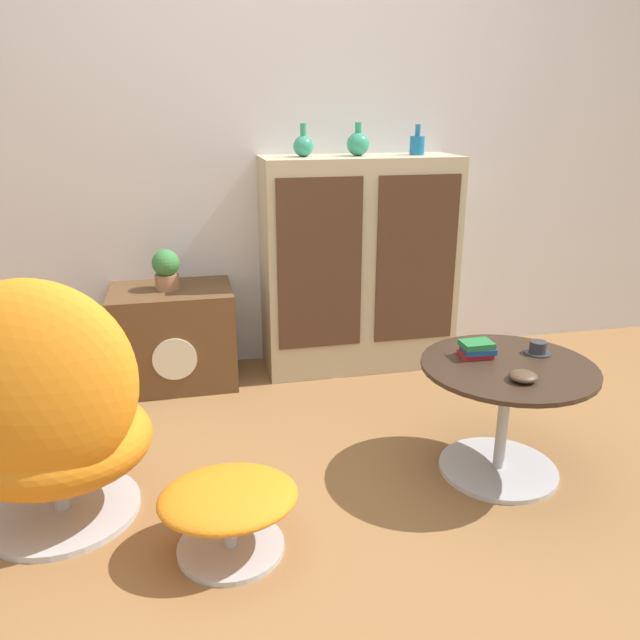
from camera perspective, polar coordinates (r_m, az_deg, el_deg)
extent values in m
plane|color=olive|center=(2.33, 3.57, -18.11)|extent=(12.00, 12.00, 0.00)
cube|color=silver|center=(3.45, -3.78, 17.26)|extent=(6.40, 0.06, 2.60)
cube|color=tan|center=(3.43, 3.54, 5.05)|extent=(1.04, 0.37, 1.16)
cube|color=#472D1E|center=(3.17, -0.01, 5.01)|extent=(0.44, 0.01, 0.88)
cube|color=#472D1E|center=(3.32, 8.82, 5.42)|extent=(0.44, 0.01, 0.88)
cube|color=brown|center=(3.36, -13.20, -1.44)|extent=(0.62, 0.44, 0.51)
cylinder|color=beige|center=(3.17, -13.13, -3.52)|extent=(0.22, 0.01, 0.22)
cylinder|color=#B7B7BC|center=(2.55, -22.38, -15.75)|extent=(0.54, 0.54, 0.02)
cylinder|color=#B7B7BC|center=(2.51, -22.58, -14.45)|extent=(0.06, 0.06, 0.11)
ellipsoid|color=orange|center=(2.40, -23.24, -10.08)|extent=(0.74, 0.65, 0.32)
ellipsoid|color=orange|center=(2.18, -25.06, -5.44)|extent=(0.72, 0.50, 0.73)
cylinder|color=#B7B7BC|center=(2.23, -8.14, -19.83)|extent=(0.36, 0.36, 0.02)
cylinder|color=#B7B7BC|center=(2.18, -8.24, -18.21)|extent=(0.04, 0.04, 0.14)
ellipsoid|color=orange|center=(2.12, -8.39, -15.74)|extent=(0.46, 0.39, 0.09)
cylinder|color=#B7B7BC|center=(2.70, 15.93, -12.91)|extent=(0.47, 0.47, 0.02)
cylinder|color=#B7B7BC|center=(2.59, 16.38, -8.67)|extent=(0.04, 0.04, 0.43)
cylinder|color=#332319|center=(2.49, 16.86, -4.10)|extent=(0.67, 0.67, 0.02)
ellipsoid|color=#2D8E6B|center=(3.26, -1.53, 15.59)|extent=(0.10, 0.10, 0.10)
cylinder|color=#2D8E6B|center=(3.26, -1.54, 16.98)|extent=(0.03, 0.03, 0.06)
ellipsoid|color=#2D8E6B|center=(3.33, 3.50, 15.74)|extent=(0.12, 0.12, 0.12)
cylinder|color=#2D8E6B|center=(3.32, 3.52, 17.13)|extent=(0.03, 0.03, 0.05)
cylinder|color=#196699|center=(3.43, 8.87, 15.49)|extent=(0.08, 0.08, 0.10)
cylinder|color=#196699|center=(3.43, 8.94, 16.78)|extent=(0.03, 0.03, 0.06)
cylinder|color=#996B4C|center=(3.27, -13.79, 3.42)|extent=(0.12, 0.12, 0.08)
sphere|color=#387A3D|center=(3.25, -13.93, 5.09)|extent=(0.14, 0.14, 0.14)
cylinder|color=#2D2D33|center=(2.63, 19.25, -2.85)|extent=(0.11, 0.11, 0.01)
cylinder|color=#2D2D33|center=(2.63, 19.30, -2.39)|extent=(0.07, 0.07, 0.05)
cube|color=red|center=(2.53, 14.01, -3.03)|extent=(0.13, 0.10, 0.02)
cube|color=#1E478C|center=(2.52, 14.25, -2.64)|extent=(0.13, 0.10, 0.02)
cube|color=#237038|center=(2.51, 14.14, -2.18)|extent=(0.12, 0.09, 0.02)
ellipsoid|color=#4C3828|center=(2.36, 18.07, -4.91)|extent=(0.10, 0.10, 0.04)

